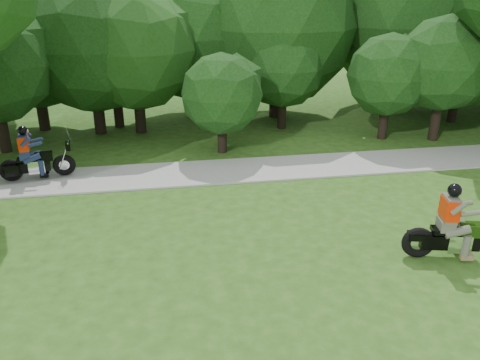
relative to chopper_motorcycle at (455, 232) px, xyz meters
name	(u,v)px	position (x,y,z in m)	size (l,w,h in m)	color
ground	(374,325)	(-2.65, -1.84, -0.65)	(100.00, 100.00, 0.00)	#2B5217
walkway	(271,168)	(-2.65, 6.16, -0.62)	(60.00, 2.20, 0.06)	#ACACA7
tree_line	(277,38)	(-0.90, 12.74, 2.96)	(39.36, 11.89, 7.62)	black
chopper_motorcycle	(455,232)	(0.00, 0.00, 0.00)	(2.46, 0.98, 1.78)	black
touring_motorcycle	(32,160)	(-10.18, 6.45, 0.03)	(2.24, 0.88, 1.71)	black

